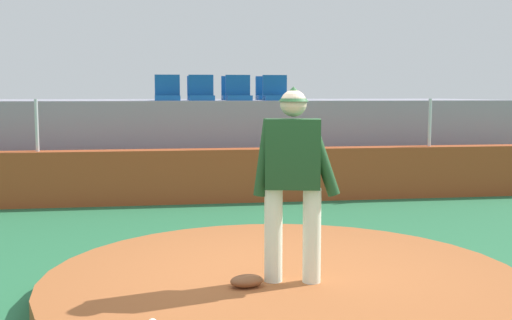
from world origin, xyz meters
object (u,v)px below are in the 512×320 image
stadium_chair_2 (238,93)px  stadium_chair_5 (199,93)px  pitcher (293,170)px  fielding_glove (247,281)px  stadium_chair_3 (276,93)px  stadium_chair_0 (167,93)px  stadium_chair_1 (201,93)px  stadium_chair_6 (233,93)px  stadium_chair_4 (167,93)px  stadium_chair_7 (268,93)px

stadium_chair_2 → stadium_chair_5: same height
pitcher → stadium_chair_2: (0.31, 6.65, 0.70)m
fielding_glove → pitcher: bearing=2.8°
pitcher → stadium_chair_3: size_ratio=3.54×
stadium_chair_0 → stadium_chair_2: size_ratio=1.00×
stadium_chair_1 → stadium_chair_6: size_ratio=1.00×
pitcher → stadium_chair_3: (1.05, 6.64, 0.70)m
stadium_chair_4 → stadium_chair_5: (0.67, -0.01, 0.00)m
fielding_glove → stadium_chair_2: (0.75, 6.74, 1.67)m
stadium_chair_3 → stadium_chair_6: bearing=-51.3°
fielding_glove → stadium_chair_5: stadium_chair_5 is taller
fielding_glove → stadium_chair_0: bearing=85.4°
stadium_chair_5 → stadium_chair_6: size_ratio=1.00×
stadium_chair_3 → stadium_chair_4: same height
stadium_chair_6 → stadium_chair_7: size_ratio=1.00×
stadium_chair_2 → stadium_chair_1: bearing=-0.7°
stadium_chair_0 → stadium_chair_4: (-0.01, 0.89, 0.00)m
pitcher → fielding_glove: 1.07m
stadium_chair_1 → stadium_chair_6: bearing=-128.8°
pitcher → stadium_chair_1: (-0.41, 6.66, 0.70)m
stadium_chair_0 → stadium_chair_4: bearing=-89.3°
fielding_glove → stadium_chair_7: size_ratio=0.60×
stadium_chair_0 → stadium_chair_1: 0.65m
fielding_glove → stadium_chair_3: stadium_chair_3 is taller
stadium_chair_0 → stadium_chair_5: bearing=-126.9°
stadium_chair_2 → stadium_chair_4: size_ratio=1.00×
stadium_chair_3 → stadium_chair_4: 2.31m
stadium_chair_1 → pitcher: bearing=93.5°
fielding_glove → stadium_chair_4: bearing=84.9°
stadium_chair_6 → stadium_chair_1: bearing=51.2°
stadium_chair_0 → stadium_chair_2: bearing=178.7°
stadium_chair_4 → stadium_chair_7: size_ratio=1.00×
stadium_chair_4 → stadium_chair_6: 1.38m
stadium_chair_1 → stadium_chair_0: bearing=-2.0°
stadium_chair_2 → stadium_chair_7: same height
stadium_chair_5 → stadium_chair_7: size_ratio=1.00×
stadium_chair_1 → stadium_chair_5: bearing=-90.5°
stadium_chair_2 → stadium_chair_7: size_ratio=1.00×
stadium_chair_2 → stadium_chair_4: (-1.38, 0.92, 0.00)m
stadium_chair_6 → stadium_chair_7: 0.74m
pitcher → stadium_chair_5: size_ratio=3.54×
stadium_chair_0 → stadium_chair_6: same height
fielding_glove → stadium_chair_6: bearing=74.6°
stadium_chair_0 → stadium_chair_4: size_ratio=1.00×
stadium_chair_5 → pitcher: bearing=93.0°
stadium_chair_1 → stadium_chair_2: size_ratio=1.00×
pitcher → stadium_chair_4: bearing=111.1°
fielding_glove → stadium_chair_1: 6.96m
stadium_chair_5 → stadium_chair_0: bearing=53.1°
pitcher → stadium_chair_4: 7.67m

